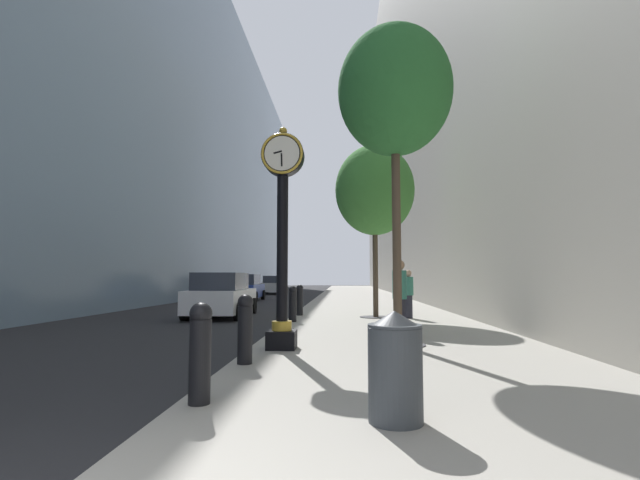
{
  "coord_description": "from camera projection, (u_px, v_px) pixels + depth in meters",
  "views": [
    {
      "loc": [
        1.84,
        -2.07,
        1.52
      ],
      "look_at": [
        0.9,
        16.17,
        3.0
      ],
      "focal_mm": 25.5,
      "sensor_mm": 36.0,
      "label": 1
    }
  ],
  "objects": [
    {
      "name": "pedestrian_walking",
      "position": [
        400.0,
        295.0,
        10.9
      ],
      "size": [
        0.37,
        0.47,
        1.79
      ],
      "color": "#23232D",
      "rests_on": "sidewalk_right"
    },
    {
      "name": "building_block_left",
      "position": [
        148.0,
        119.0,
        33.61
      ],
      "size": [
        9.0,
        80.0,
        26.31
      ],
      "color": "#758EA8",
      "rests_on": "ground"
    },
    {
      "name": "bollard_fifth",
      "position": [
        293.0,
        303.0,
        14.07
      ],
      "size": [
        0.25,
        0.25,
        1.1
      ],
      "color": "black",
      "rests_on": "sidewalk_right"
    },
    {
      "name": "sidewalk_right",
      "position": [
        360.0,
        298.0,
        31.75
      ],
      "size": [
        6.02,
        80.0,
        0.14
      ],
      "primitive_type": "cube",
      "color": "#9E998E",
      "rests_on": "ground"
    },
    {
      "name": "street_tree_mid_near",
      "position": [
        375.0,
        191.0,
        15.84
      ],
      "size": [
        2.75,
        2.75,
        5.98
      ],
      "color": "#333335",
      "rests_on": "sidewalk_right"
    },
    {
      "name": "bollard_fourth",
      "position": [
        283.0,
        308.0,
        11.79
      ],
      "size": [
        0.25,
        0.25,
        1.1
      ],
      "color": "black",
      "rests_on": "sidewalk_right"
    },
    {
      "name": "bollard_nearest",
      "position": [
        200.0,
        350.0,
        4.97
      ],
      "size": [
        0.25,
        0.25,
        1.1
      ],
      "color": "black",
      "rests_on": "sidewalk_right"
    },
    {
      "name": "street_clock",
      "position": [
        282.0,
        225.0,
        8.88
      ],
      "size": [
        0.84,
        0.55,
        4.36
      ],
      "color": "black",
      "rests_on": "sidewalk_right"
    },
    {
      "name": "trash_bin",
      "position": [
        395.0,
        365.0,
        4.35
      ],
      "size": [
        0.53,
        0.53,
        1.05
      ],
      "color": "#383D42",
      "rests_on": "sidewalk_right"
    },
    {
      "name": "street_tree_near",
      "position": [
        395.0,
        92.0,
        9.63
      ],
      "size": [
        2.41,
        2.41,
        6.7
      ],
      "color": "#333335",
      "rests_on": "sidewalk_right"
    },
    {
      "name": "building_block_right",
      "position": [
        463.0,
        73.0,
        32.67
      ],
      "size": [
        9.0,
        80.0,
        32.4
      ],
      "color": "gray",
      "rests_on": "ground"
    },
    {
      "name": "car_silver_mid",
      "position": [
        274.0,
        285.0,
        40.63
      ],
      "size": [
        2.08,
        4.47,
        1.62
      ],
      "color": "#B7BABF",
      "rests_on": "ground"
    },
    {
      "name": "pedestrian_by_clock",
      "position": [
        408.0,
        293.0,
        15.21
      ],
      "size": [
        0.36,
        0.36,
        1.61
      ],
      "color": "#23232D",
      "rests_on": "sidewalk_right"
    },
    {
      "name": "car_blue_near",
      "position": [
        245.0,
        288.0,
        28.84
      ],
      "size": [
        2.12,
        4.49,
        1.68
      ],
      "color": "navy",
      "rests_on": "ground"
    },
    {
      "name": "bollard_sixth",
      "position": [
        300.0,
        299.0,
        16.34
      ],
      "size": [
        0.25,
        0.25,
        1.1
      ],
      "color": "black",
      "rests_on": "sidewalk_right"
    },
    {
      "name": "car_white_far",
      "position": [
        222.0,
        295.0,
        17.32
      ],
      "size": [
        2.19,
        4.7,
        1.67
      ],
      "color": "silver",
      "rests_on": "ground"
    },
    {
      "name": "ground_plane",
      "position": [
        315.0,
        301.0,
        28.91
      ],
      "size": [
        110.0,
        110.0,
        0.0
      ],
      "primitive_type": "plane",
      "color": "#262628",
      "rests_on": "ground"
    },
    {
      "name": "bollard_second",
      "position": [
        245.0,
        327.0,
        7.25
      ],
      "size": [
        0.25,
        0.25,
        1.1
      ],
      "color": "black",
      "rests_on": "sidewalk_right"
    }
  ]
}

